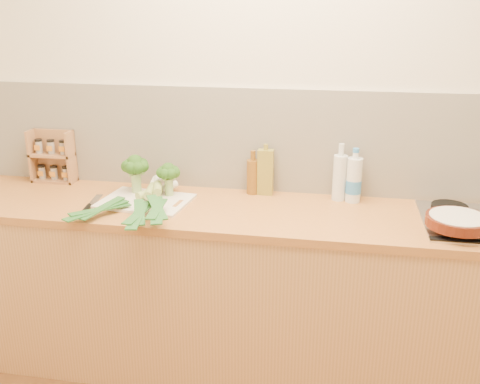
% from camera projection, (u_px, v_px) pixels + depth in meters
% --- Properties ---
extents(room_shell, '(3.50, 3.50, 3.50)m').
position_uv_depth(room_shell, '(272.00, 141.00, 2.75)').
color(room_shell, beige).
rests_on(room_shell, ground).
extents(counter, '(3.20, 0.62, 0.90)m').
position_uv_depth(counter, '(263.00, 292.00, 2.72)').
color(counter, tan).
rests_on(counter, ground).
extents(chopping_board, '(0.46, 0.36, 0.01)m').
position_uv_depth(chopping_board, '(146.00, 201.00, 2.67)').
color(chopping_board, '#EEE4CF').
rests_on(chopping_board, counter).
extents(broccoli_left, '(0.14, 0.14, 0.20)m').
position_uv_depth(broccoli_left, '(135.00, 167.00, 2.74)').
color(broccoli_left, '#8DB268').
rests_on(broccoli_left, chopping_board).
extents(broccoli_right, '(0.12, 0.12, 0.17)m').
position_uv_depth(broccoli_right, '(168.00, 173.00, 2.70)').
color(broccoli_right, '#8DB268').
rests_on(broccoli_right, chopping_board).
extents(leek_front, '(0.37, 0.61, 0.04)m').
position_uv_depth(leek_front, '(137.00, 197.00, 2.64)').
color(leek_front, white).
rests_on(leek_front, chopping_board).
extents(leek_mid, '(0.18, 0.69, 0.04)m').
position_uv_depth(leek_mid, '(148.00, 196.00, 2.61)').
color(leek_mid, white).
rests_on(leek_mid, chopping_board).
extents(leek_back, '(0.25, 0.63, 0.04)m').
position_uv_depth(leek_back, '(157.00, 194.00, 2.58)').
color(leek_back, white).
rests_on(leek_back, chopping_board).
extents(chefs_knife, '(0.07, 0.31, 0.02)m').
position_uv_depth(chefs_knife, '(88.00, 207.00, 2.58)').
color(chefs_knife, silver).
rests_on(chefs_knife, counter).
extents(skillet, '(0.39, 0.27, 0.05)m').
position_uv_depth(skillet, '(459.00, 221.00, 2.28)').
color(skillet, '#4E1A0D').
rests_on(skillet, gas_hob).
extents(spice_rack, '(0.24, 0.10, 0.29)m').
position_uv_depth(spice_rack, '(54.00, 159.00, 2.96)').
color(spice_rack, '#AC7849').
rests_on(spice_rack, counter).
extents(oil_tin, '(0.08, 0.05, 0.27)m').
position_uv_depth(oil_tin, '(265.00, 172.00, 2.75)').
color(oil_tin, olive).
rests_on(oil_tin, counter).
extents(glass_bottle, '(0.07, 0.07, 0.29)m').
position_uv_depth(glass_bottle, '(340.00, 177.00, 2.67)').
color(glass_bottle, silver).
rests_on(glass_bottle, counter).
extents(amber_bottle, '(0.06, 0.06, 0.23)m').
position_uv_depth(amber_bottle, '(253.00, 176.00, 2.77)').
color(amber_bottle, brown).
rests_on(amber_bottle, counter).
extents(water_bottle, '(0.08, 0.08, 0.25)m').
position_uv_depth(water_bottle, '(354.00, 181.00, 2.65)').
color(water_bottle, silver).
rests_on(water_bottle, counter).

